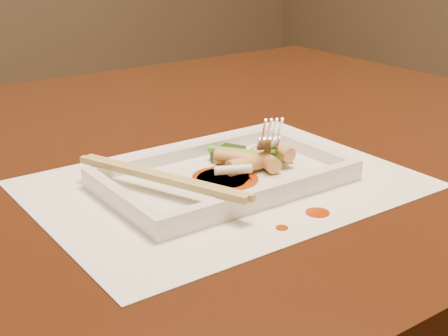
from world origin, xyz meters
TOP-DOWN VIEW (x-y plane):
  - table at (0.00, 0.00)m, footprint 1.40×0.90m
  - placemat at (0.05, -0.16)m, footprint 0.40×0.30m
  - sauce_splatter_a at (0.08, -0.28)m, footprint 0.02×0.02m
  - sauce_splatter_b at (0.03, -0.28)m, footprint 0.01×0.01m
  - plate_base at (0.05, -0.16)m, footprint 0.26×0.16m
  - plate_rim_far at (0.05, -0.09)m, footprint 0.26×0.01m
  - plate_rim_near at (0.05, -0.24)m, footprint 0.26×0.01m
  - plate_rim_left at (-0.08, -0.16)m, footprint 0.01×0.14m
  - plate_rim_right at (0.17, -0.16)m, footprint 0.01×0.14m
  - veg_piece at (0.08, -0.12)m, footprint 0.05×0.04m
  - scallion_white at (0.05, -0.18)m, footprint 0.04×0.03m
  - scallion_green at (0.09, -0.14)m, footprint 0.06×0.07m
  - chopstick_a at (-0.03, -0.16)m, footprint 0.08×0.20m
  - chopstick_b at (-0.03, -0.16)m, footprint 0.08×0.20m
  - fork at (0.12, -0.14)m, footprint 0.09×0.10m
  - sauce_blob_0 at (0.04, -0.17)m, footprint 0.05×0.05m
  - sauce_blob_1 at (0.04, -0.16)m, footprint 0.06×0.06m
  - sauce_blob_2 at (0.05, -0.17)m, footprint 0.07×0.07m
  - rice_cake_0 at (0.10, -0.17)m, footprint 0.03×0.05m
  - rice_cake_1 at (0.07, -0.15)m, footprint 0.04×0.05m
  - rice_cake_2 at (0.12, -0.16)m, footprint 0.02×0.05m
  - rice_cake_3 at (0.07, -0.17)m, footprint 0.05×0.02m
  - rice_cake_4 at (0.12, -0.16)m, footprint 0.05×0.04m

SIDE VIEW (x-z plane):
  - table at x=0.00m, z-range 0.27..1.02m
  - placemat at x=0.05m, z-range 0.75..0.75m
  - sauce_splatter_a at x=0.08m, z-range 0.75..0.75m
  - sauce_splatter_b at x=0.03m, z-range 0.75..0.75m
  - plate_base at x=0.05m, z-range 0.75..0.76m
  - sauce_blob_0 at x=0.04m, z-range 0.76..0.76m
  - sauce_blob_1 at x=0.04m, z-range 0.76..0.76m
  - sauce_blob_2 at x=0.05m, z-range 0.76..0.76m
  - plate_rim_far at x=0.05m, z-range 0.76..0.77m
  - plate_rim_near at x=0.05m, z-range 0.76..0.77m
  - plate_rim_left at x=-0.08m, z-range 0.76..0.77m
  - plate_rim_right at x=0.17m, z-range 0.76..0.77m
  - veg_piece at x=0.08m, z-range 0.76..0.77m
  - rice_cake_0 at x=0.10m, z-range 0.76..0.78m
  - rice_cake_1 at x=0.07m, z-range 0.76..0.78m
  - rice_cake_3 at x=0.07m, z-range 0.76..0.78m
  - rice_cake_4 at x=0.12m, z-range 0.76..0.78m
  - scallion_white at x=0.05m, z-range 0.77..0.78m
  - scallion_green at x=0.09m, z-range 0.77..0.78m
  - rice_cake_2 at x=0.12m, z-range 0.77..0.78m
  - chopstick_a at x=-0.03m, z-range 0.77..0.78m
  - chopstick_b at x=-0.03m, z-range 0.77..0.78m
  - fork at x=0.12m, z-range 0.76..0.90m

